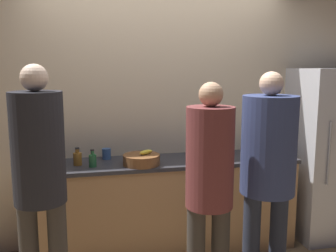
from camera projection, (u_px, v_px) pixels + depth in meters
name	position (u px, v px, depth m)	size (l,w,h in m)	color
wall_back	(158.00, 112.00, 3.70)	(5.20, 0.06, 2.60)	#C6B293
counter	(164.00, 205.00, 3.57)	(2.51, 0.58, 0.88)	#9E754C
refrigerator	(327.00, 154.00, 3.82)	(0.68, 0.63, 1.73)	#B7B7BC
person_left	(39.00, 173.00, 2.48)	(0.34, 0.34, 1.77)	#38332D
person_center	(209.00, 181.00, 2.56)	(0.33, 0.33, 1.65)	#38332D
person_right	(268.00, 162.00, 2.74)	(0.40, 0.40, 1.71)	#232838
fruit_bowl	(142.00, 159.00, 3.31)	(0.33, 0.33, 0.13)	brown
utensil_crock	(208.00, 146.00, 3.72)	(0.10, 0.10, 0.28)	#ADA393
bottle_green	(93.00, 160.00, 3.24)	(0.06, 0.06, 0.15)	#236033
bottle_dark	(229.00, 150.00, 3.65)	(0.06, 0.06, 0.15)	#333338
bottle_amber	(78.00, 158.00, 3.29)	(0.08, 0.08, 0.16)	brown
cup_blue	(106.00, 154.00, 3.52)	(0.08, 0.08, 0.10)	#335184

